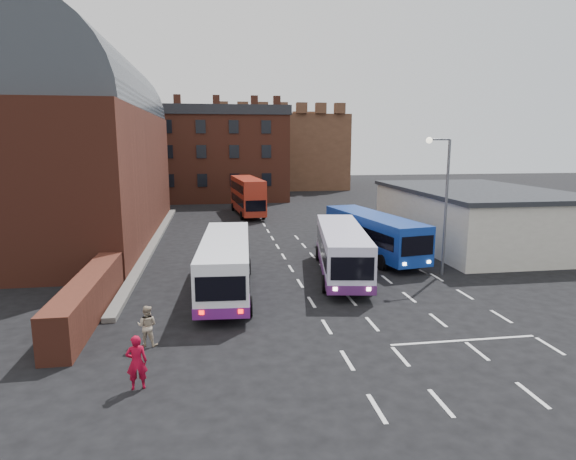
{
  "coord_description": "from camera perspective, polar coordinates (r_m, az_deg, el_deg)",
  "views": [
    {
      "loc": [
        -4.52,
        -19.55,
        7.7
      ],
      "look_at": [
        0.0,
        10.0,
        2.2
      ],
      "focal_mm": 30.0,
      "sensor_mm": 36.0,
      "label": 1
    }
  ],
  "objects": [
    {
      "name": "ground",
      "position": [
        21.49,
        4.11,
        -10.59
      ],
      "size": [
        180.0,
        180.0,
        0.0
      ],
      "primitive_type": "plane",
      "color": "black"
    },
    {
      "name": "railway_station",
      "position": [
        42.01,
        -24.2,
        9.44
      ],
      "size": [
        12.0,
        28.0,
        16.0
      ],
      "color": "#602B1E",
      "rests_on": "ground"
    },
    {
      "name": "forecourt_wall",
      "position": [
        23.3,
        -22.58,
        -7.37
      ],
      "size": [
        1.2,
        10.0,
        1.8
      ],
      "primitive_type": "cube",
      "color": "#602B1E",
      "rests_on": "ground"
    },
    {
      "name": "cream_building",
      "position": [
        39.21,
        21.27,
        1.58
      ],
      "size": [
        10.4,
        16.4,
        4.25
      ],
      "color": "beige",
      "rests_on": "ground"
    },
    {
      "name": "brick_terrace",
      "position": [
        65.61,
        -10.1,
        8.34
      ],
      "size": [
        22.0,
        10.0,
        11.0
      ],
      "primitive_type": "cube",
      "color": "brown",
      "rests_on": "ground"
    },
    {
      "name": "castle_keep",
      "position": [
        86.21,
        -1.71,
        9.29
      ],
      "size": [
        22.0,
        22.0,
        12.0
      ],
      "primitive_type": "cube",
      "color": "brown",
      "rests_on": "ground"
    },
    {
      "name": "bus_white_outbound",
      "position": [
        24.97,
        -7.4,
        -3.66
      ],
      "size": [
        3.11,
        10.45,
        2.82
      ],
      "rotation": [
        0.0,
        0.0,
        -0.06
      ],
      "color": "white",
      "rests_on": "ground"
    },
    {
      "name": "bus_white_inbound",
      "position": [
        28.02,
        6.38,
        -2.09
      ],
      "size": [
        4.0,
        10.56,
        2.81
      ],
      "rotation": [
        0.0,
        0.0,
        2.98
      ],
      "color": "silver",
      "rests_on": "ground"
    },
    {
      "name": "bus_blue",
      "position": [
        33.01,
        10.04,
        -0.23
      ],
      "size": [
        4.16,
        10.76,
        2.86
      ],
      "rotation": [
        0.0,
        0.0,
        3.31
      ],
      "color": "navy",
      "rests_on": "ground"
    },
    {
      "name": "bus_red_double",
      "position": [
        51.19,
        -4.83,
        4.1
      ],
      "size": [
        3.17,
        10.0,
        3.94
      ],
      "rotation": [
        0.0,
        0.0,
        3.23
      ],
      "color": "#A82A19",
      "rests_on": "ground"
    },
    {
      "name": "street_lamp",
      "position": [
        28.84,
        17.86,
        4.14
      ],
      "size": [
        1.6,
        0.5,
        7.95
      ],
      "rotation": [
        0.0,
        0.0,
        0.18
      ],
      "color": "#585A61",
      "rests_on": "ground"
    },
    {
      "name": "pedestrian_red",
      "position": [
        16.33,
        -17.5,
        -14.72
      ],
      "size": [
        0.7,
        0.51,
        1.78
      ],
      "primitive_type": "imported",
      "rotation": [
        0.0,
        0.0,
        3.28
      ],
      "color": "maroon",
      "rests_on": "ground"
    },
    {
      "name": "pedestrian_beige",
      "position": [
        19.44,
        -16.35,
        -10.83
      ],
      "size": [
        0.89,
        0.76,
        1.59
      ],
      "primitive_type": "imported",
      "rotation": [
        0.0,
        0.0,
        2.91
      ],
      "color": "tan",
      "rests_on": "ground"
    }
  ]
}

